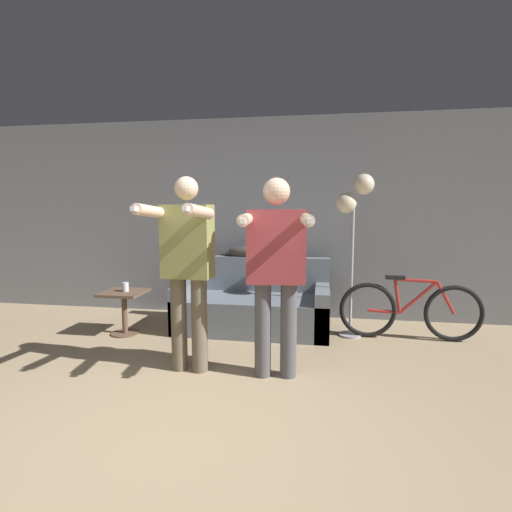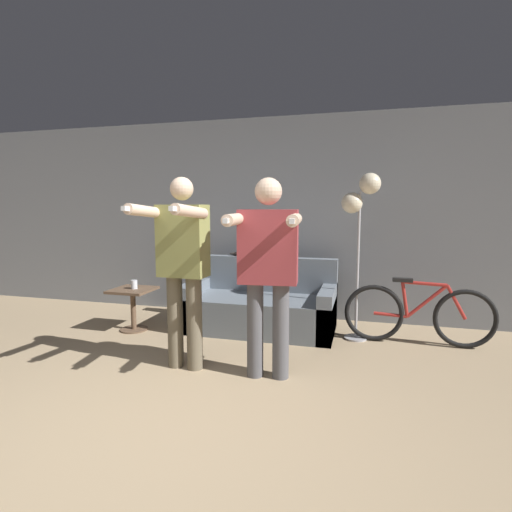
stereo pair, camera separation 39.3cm
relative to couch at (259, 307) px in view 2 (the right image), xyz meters
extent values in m
plane|color=tan|center=(-0.18, -2.52, -0.26)|extent=(16.00, 16.00, 0.00)
cube|color=gray|center=(-0.18, 0.67, 1.04)|extent=(10.00, 0.05, 2.60)
cube|color=slate|center=(0.00, -0.04, -0.06)|extent=(1.78, 0.86, 0.40)
cube|color=slate|center=(0.00, 0.32, 0.35)|extent=(1.78, 0.14, 0.43)
cube|color=slate|center=(-0.81, -0.04, 0.01)|extent=(0.16, 0.86, 0.54)
cube|color=slate|center=(0.81, -0.04, 0.01)|extent=(0.16, 0.86, 0.54)
cylinder|color=#6B604C|center=(-0.45, -1.29, 0.16)|extent=(0.14, 0.14, 0.84)
cylinder|color=#6B604C|center=(-0.26, -1.30, 0.16)|extent=(0.14, 0.14, 0.84)
cube|color=#8C8E4C|center=(-0.35, -1.30, 0.89)|extent=(0.43, 0.24, 0.63)
sphere|color=beige|center=(-0.35, -1.30, 1.34)|extent=(0.20, 0.20, 0.20)
cylinder|color=beige|center=(-0.56, -1.54, 1.15)|extent=(0.11, 0.51, 0.13)
cube|color=white|center=(-0.57, -1.79, 1.17)|extent=(0.04, 0.12, 0.05)
cylinder|color=beige|center=(-0.16, -1.56, 1.15)|extent=(0.11, 0.51, 0.13)
cube|color=white|center=(-0.17, -1.80, 1.17)|extent=(0.04, 0.12, 0.05)
cylinder|color=#56565B|center=(0.31, -1.31, 0.14)|extent=(0.14, 0.14, 0.82)
cylinder|color=#56565B|center=(0.53, -1.29, 0.14)|extent=(0.14, 0.14, 0.82)
cube|color=#9E383D|center=(0.42, -1.30, 0.86)|extent=(0.51, 0.27, 0.61)
sphere|color=beige|center=(0.42, -1.30, 1.31)|extent=(0.22, 0.22, 0.22)
cylinder|color=beige|center=(0.21, -1.57, 1.09)|extent=(0.14, 0.51, 0.09)
cube|color=white|center=(0.24, -1.82, 1.09)|extent=(0.05, 0.12, 0.04)
cylinder|color=beige|center=(0.67, -1.52, 1.09)|extent=(0.14, 0.51, 0.09)
cube|color=white|center=(0.70, -1.77, 1.09)|extent=(0.05, 0.12, 0.04)
ellipsoid|color=#3D3833|center=(-0.19, 0.32, 0.63)|extent=(0.37, 0.12, 0.13)
sphere|color=#3D3833|center=(-0.04, 0.32, 0.68)|extent=(0.11, 0.11, 0.11)
ellipsoid|color=#3D3833|center=(-0.38, 0.33, 0.59)|extent=(0.20, 0.04, 0.04)
cone|color=#3D3833|center=(-0.06, 0.30, 0.72)|extent=(0.03, 0.03, 0.03)
cone|color=#3D3833|center=(-0.06, 0.34, 0.72)|extent=(0.03, 0.03, 0.03)
cylinder|color=#B2B2B7|center=(1.12, -0.08, -0.25)|extent=(0.25, 0.25, 0.02)
cylinder|color=#B2B2B7|center=(1.12, -0.08, 0.54)|extent=(0.03, 0.03, 1.61)
sphere|color=#F4E5C1|center=(1.22, -0.08, 1.43)|extent=(0.22, 0.22, 0.22)
sphere|color=#F4E5C1|center=(1.04, -0.08, 1.23)|extent=(0.22, 0.22, 0.22)
cylinder|color=brown|center=(-1.42, -0.44, -0.26)|extent=(0.32, 0.32, 0.02)
cylinder|color=brown|center=(-1.42, -0.44, -0.03)|extent=(0.06, 0.06, 0.47)
cube|color=brown|center=(-1.42, -0.44, 0.22)|extent=(0.46, 0.46, 0.03)
cylinder|color=silver|center=(-1.40, -0.44, 0.29)|extent=(0.07, 0.07, 0.10)
torus|color=black|center=(2.21, -0.10, 0.05)|extent=(0.62, 0.05, 0.62)
torus|color=black|center=(1.31, -0.10, 0.05)|extent=(0.62, 0.05, 0.62)
cylinder|color=#B72D28|center=(1.84, -0.10, 0.21)|extent=(0.40, 0.04, 0.38)
cylinder|color=#B72D28|center=(1.62, -0.10, 0.22)|extent=(0.10, 0.04, 0.38)
cylinder|color=#B72D28|center=(1.80, -0.10, 0.40)|extent=(0.44, 0.04, 0.05)
cylinder|color=#B72D28|center=(1.48, -0.10, 0.04)|extent=(0.34, 0.04, 0.05)
cylinder|color=#B72D28|center=(2.11, -0.10, 0.22)|extent=(0.22, 0.04, 0.36)
cube|color=black|center=(1.59, -0.10, 0.42)|extent=(0.20, 0.07, 0.04)
camera|label=1|loc=(0.80, -4.58, 1.18)|focal=28.00mm
camera|label=2|loc=(1.18, -4.49, 1.18)|focal=28.00mm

